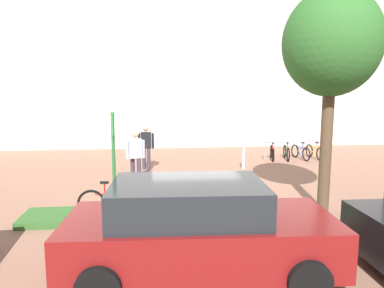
{
  "coord_description": "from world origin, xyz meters",
  "views": [
    {
      "loc": [
        -1.21,
        -10.61,
        2.94
      ],
      "look_at": [
        0.13,
        1.48,
        1.18
      ],
      "focal_mm": 33.06,
      "sensor_mm": 36.0,
      "label": 1
    }
  ],
  "objects_px": {
    "parking_sign_post": "(113,150)",
    "bike_at_sign": "(113,202)",
    "tree_sidewalk": "(332,45)",
    "person_shirt_white": "(136,154)",
    "car_maroon_wagon": "(197,229)",
    "bollard_steel": "(244,158)",
    "bike_rack_cluster": "(294,152)",
    "person_suited_dark": "(146,145)"
  },
  "relations": [
    {
      "from": "tree_sidewalk",
      "to": "person_shirt_white",
      "type": "distance_m",
      "value": 6.59
    },
    {
      "from": "tree_sidewalk",
      "to": "person_shirt_white",
      "type": "relative_size",
      "value": 3.1
    },
    {
      "from": "car_maroon_wagon",
      "to": "person_shirt_white",
      "type": "bearing_deg",
      "value": 101.82
    },
    {
      "from": "parking_sign_post",
      "to": "bollard_steel",
      "type": "height_order",
      "value": "parking_sign_post"
    },
    {
      "from": "bollard_steel",
      "to": "person_suited_dark",
      "type": "bearing_deg",
      "value": 176.83
    },
    {
      "from": "bollard_steel",
      "to": "person_shirt_white",
      "type": "bearing_deg",
      "value": -156.36
    },
    {
      "from": "person_suited_dark",
      "to": "bike_rack_cluster",
      "type": "bearing_deg",
      "value": 12.88
    },
    {
      "from": "parking_sign_post",
      "to": "bike_rack_cluster",
      "type": "height_order",
      "value": "parking_sign_post"
    },
    {
      "from": "car_maroon_wagon",
      "to": "parking_sign_post",
      "type": "bearing_deg",
      "value": 120.07
    },
    {
      "from": "parking_sign_post",
      "to": "bike_rack_cluster",
      "type": "xyz_separation_m",
      "value": [
        7.13,
        6.75,
        -1.29
      ]
    },
    {
      "from": "bollard_steel",
      "to": "person_shirt_white",
      "type": "height_order",
      "value": "person_shirt_white"
    },
    {
      "from": "tree_sidewalk",
      "to": "person_suited_dark",
      "type": "height_order",
      "value": "tree_sidewalk"
    },
    {
      "from": "tree_sidewalk",
      "to": "parking_sign_post",
      "type": "xyz_separation_m",
      "value": [
        -5.06,
        0.15,
        -2.41
      ]
    },
    {
      "from": "parking_sign_post",
      "to": "person_suited_dark",
      "type": "relative_size",
      "value": 1.46
    },
    {
      "from": "bike_rack_cluster",
      "to": "car_maroon_wagon",
      "type": "relative_size",
      "value": 0.61
    },
    {
      "from": "bike_at_sign",
      "to": "tree_sidewalk",
      "type": "bearing_deg",
      "value": -3.9
    },
    {
      "from": "parking_sign_post",
      "to": "person_shirt_white",
      "type": "bearing_deg",
      "value": 84.1
    },
    {
      "from": "bollard_steel",
      "to": "car_maroon_wagon",
      "type": "height_order",
      "value": "car_maroon_wagon"
    },
    {
      "from": "tree_sidewalk",
      "to": "bollard_steel",
      "type": "relative_size",
      "value": 5.93
    },
    {
      "from": "parking_sign_post",
      "to": "person_shirt_white",
      "type": "height_order",
      "value": "parking_sign_post"
    },
    {
      "from": "person_suited_dark",
      "to": "car_maroon_wagon",
      "type": "distance_m",
      "value": 8.09
    },
    {
      "from": "parking_sign_post",
      "to": "bollard_steel",
      "type": "relative_size",
      "value": 2.79
    },
    {
      "from": "tree_sidewalk",
      "to": "person_shirt_white",
      "type": "height_order",
      "value": "tree_sidewalk"
    },
    {
      "from": "bike_rack_cluster",
      "to": "bollard_steel",
      "type": "relative_size",
      "value": 2.96
    },
    {
      "from": "bike_at_sign",
      "to": "bollard_steel",
      "type": "xyz_separation_m",
      "value": [
        4.48,
        4.86,
        0.1
      ]
    },
    {
      "from": "parking_sign_post",
      "to": "car_maroon_wagon",
      "type": "bearing_deg",
      "value": -59.93
    },
    {
      "from": "tree_sidewalk",
      "to": "car_maroon_wagon",
      "type": "distance_m",
      "value": 5.44
    },
    {
      "from": "parking_sign_post",
      "to": "bollard_steel",
      "type": "bearing_deg",
      "value": 48.87
    },
    {
      "from": "bike_at_sign",
      "to": "bollard_steel",
      "type": "height_order",
      "value": "bollard_steel"
    },
    {
      "from": "tree_sidewalk",
      "to": "person_suited_dark",
      "type": "xyz_separation_m",
      "value": [
        -4.42,
        5.42,
        -3.06
      ]
    },
    {
      "from": "bollard_steel",
      "to": "person_shirt_white",
      "type": "relative_size",
      "value": 0.52
    },
    {
      "from": "bike_rack_cluster",
      "to": "bollard_steel",
      "type": "height_order",
      "value": "bollard_steel"
    },
    {
      "from": "parking_sign_post",
      "to": "car_maroon_wagon",
      "type": "height_order",
      "value": "parking_sign_post"
    },
    {
      "from": "bike_at_sign",
      "to": "bollard_steel",
      "type": "distance_m",
      "value": 6.61
    },
    {
      "from": "bike_rack_cluster",
      "to": "parking_sign_post",
      "type": "bearing_deg",
      "value": -136.57
    },
    {
      "from": "bike_rack_cluster",
      "to": "person_shirt_white",
      "type": "xyz_separation_m",
      "value": [
        -6.79,
        -3.48,
        0.64
      ]
    },
    {
      "from": "parking_sign_post",
      "to": "bike_at_sign",
      "type": "relative_size",
      "value": 1.5
    },
    {
      "from": "tree_sidewalk",
      "to": "bike_rack_cluster",
      "type": "distance_m",
      "value": 8.1
    },
    {
      "from": "parking_sign_post",
      "to": "person_shirt_white",
      "type": "distance_m",
      "value": 3.35
    },
    {
      "from": "bollard_steel",
      "to": "person_shirt_white",
      "type": "xyz_separation_m",
      "value": [
        -4.08,
        -1.78,
        0.53
      ]
    },
    {
      "from": "bike_at_sign",
      "to": "parking_sign_post",
      "type": "bearing_deg",
      "value": -70.37
    },
    {
      "from": "bollard_steel",
      "to": "bike_rack_cluster",
      "type": "bearing_deg",
      "value": 31.95
    }
  ]
}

